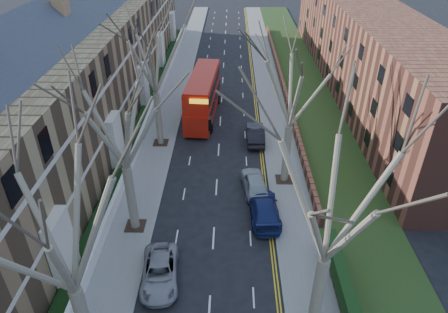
{
  "coord_description": "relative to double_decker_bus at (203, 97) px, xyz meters",
  "views": [
    {
      "loc": [
        1.13,
        -5.67,
        19.78
      ],
      "look_at": [
        0.63,
        20.63,
        3.23
      ],
      "focal_mm": 32.0,
      "sensor_mm": 36.0,
      "label": 1
    }
  ],
  "objects": [
    {
      "name": "pavement_left",
      "position": [
        -4.12,
        4.81,
        -2.25
      ],
      "size": [
        3.0,
        102.0,
        0.12
      ],
      "primitive_type": "cube",
      "color": "slate",
      "rests_on": "ground"
    },
    {
      "name": "pavement_right",
      "position": [
        7.88,
        4.81,
        -2.25
      ],
      "size": [
        3.0,
        102.0,
        0.12
      ],
      "primitive_type": "cube",
      "color": "slate",
      "rests_on": "ground"
    },
    {
      "name": "terrace_left",
      "position": [
        -11.77,
        -3.19,
        3.22
      ],
      "size": [
        9.7,
        78.0,
        13.6
      ],
      "color": "olive",
      "rests_on": "ground"
    },
    {
      "name": "flats_right",
      "position": [
        19.34,
        8.81,
        2.67
      ],
      "size": [
        13.97,
        54.0,
        10.0
      ],
      "color": "brown",
      "rests_on": "ground"
    },
    {
      "name": "front_wall_left",
      "position": [
        -5.77,
        -3.19,
        -1.69
      ],
      "size": [
        0.3,
        78.0,
        1.0
      ],
      "color": "white",
      "rests_on": "ground"
    },
    {
      "name": "grass_verge_right",
      "position": [
        12.38,
        4.81,
        -2.16
      ],
      "size": [
        6.0,
        102.0,
        0.06
      ],
      "color": "#253E16",
      "rests_on": "ground"
    },
    {
      "name": "tree_left_mid",
      "position": [
        -3.82,
        -28.19,
        7.25
      ],
      "size": [
        10.5,
        10.5,
        14.71
      ],
      "color": "#6D644D",
      "rests_on": "ground"
    },
    {
      "name": "tree_left_far",
      "position": [
        -3.82,
        -18.19,
        6.93
      ],
      "size": [
        10.15,
        10.15,
        14.22
      ],
      "color": "#6D644D",
      "rests_on": "ground"
    },
    {
      "name": "tree_left_dist",
      "position": [
        -3.82,
        -6.19,
        7.25
      ],
      "size": [
        10.5,
        10.5,
        14.71
      ],
      "color": "#6D644D",
      "rests_on": "ground"
    },
    {
      "name": "tree_right_mid",
      "position": [
        7.58,
        -26.19,
        7.25
      ],
      "size": [
        10.5,
        10.5,
        14.71
      ],
      "color": "#6D644D",
      "rests_on": "ground"
    },
    {
      "name": "tree_right_far",
      "position": [
        7.58,
        -12.19,
        6.93
      ],
      "size": [
        10.15,
        10.15,
        14.22
      ],
      "color": "#6D644D",
      "rests_on": "ground"
    },
    {
      "name": "double_decker_bus",
      "position": [
        0.0,
        0.0,
        0.0
      ],
      "size": [
        3.46,
        11.39,
        4.69
      ],
      "rotation": [
        0.0,
        0.0,
        3.07
      ],
      "color": "#B1190C",
      "rests_on": "ground"
    },
    {
      "name": "car_left_far",
      "position": [
        -1.26,
        -22.94,
        -1.64
      ],
      "size": [
        2.66,
        4.96,
        1.33
      ],
      "primitive_type": "imported",
      "rotation": [
        0.0,
        0.0,
        0.1
      ],
      "color": "gray",
      "rests_on": "ground"
    },
    {
      "name": "car_right_near",
      "position": [
        5.54,
        -16.85,
        -1.54
      ],
      "size": [
        2.48,
        5.43,
        1.54
      ],
      "primitive_type": "imported",
      "rotation": [
        0.0,
        0.0,
        3.2
      ],
      "color": "navy",
      "rests_on": "ground"
    },
    {
      "name": "car_right_mid",
      "position": [
        4.99,
        -13.62,
        -1.53
      ],
      "size": [
        2.43,
        4.79,
        1.56
      ],
      "primitive_type": "imported",
      "rotation": [
        0.0,
        0.0,
        3.27
      ],
      "color": "#9A9FA3",
      "rests_on": "ground"
    },
    {
      "name": "car_right_far",
      "position": [
        5.45,
        -5.42,
        -1.52
      ],
      "size": [
        1.67,
        4.8,
        1.58
      ],
      "primitive_type": "imported",
      "rotation": [
        0.0,
        0.0,
        3.14
      ],
      "color": "black",
      "rests_on": "ground"
    }
  ]
}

